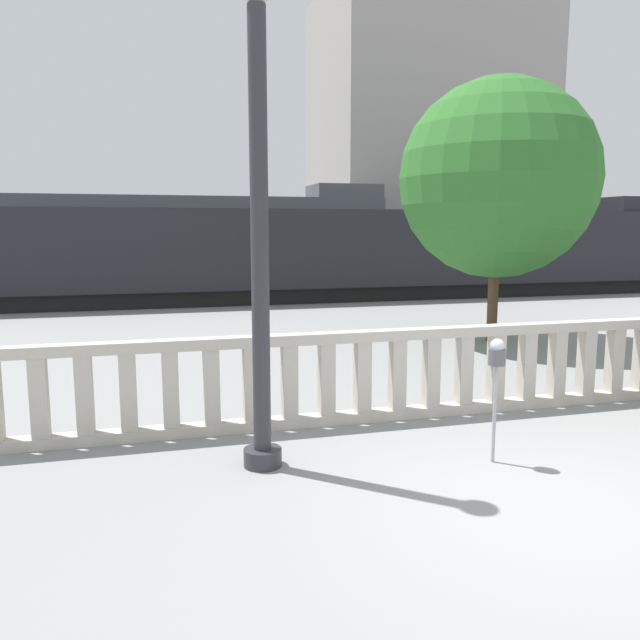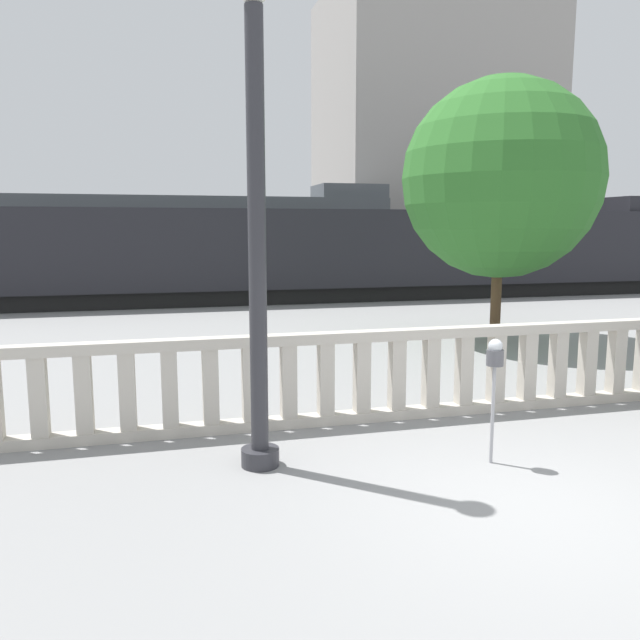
# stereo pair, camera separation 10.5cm
# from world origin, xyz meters

# --- Properties ---
(ground_plane) EXTENTS (160.00, 160.00, 0.00)m
(ground_plane) POSITION_xyz_m (0.00, 0.00, 0.00)
(ground_plane) COLOR gray
(balustrade) EXTENTS (13.64, 0.24, 1.27)m
(balustrade) POSITION_xyz_m (-0.00, 3.03, 0.63)
(balustrade) COLOR #BCB5A8
(balustrade) RESTS_ON ground
(lamppost) EXTENTS (0.43, 0.43, 5.25)m
(lamppost) POSITION_xyz_m (-2.39, 1.77, 2.64)
(lamppost) COLOR #2D2D33
(lamppost) RESTS_ON ground
(parking_meter) EXTENTS (0.19, 0.19, 1.44)m
(parking_meter) POSITION_xyz_m (0.18, 1.19, 1.17)
(parking_meter) COLOR #99999E
(parking_meter) RESTS_ON ground
(train_near) EXTENTS (29.39, 2.67, 3.89)m
(train_near) POSITION_xyz_m (3.13, 17.30, 1.73)
(train_near) COLOR black
(train_near) RESTS_ON ground
(train_far) EXTENTS (19.72, 2.71, 4.54)m
(train_far) POSITION_xyz_m (-3.23, 22.40, 2.07)
(train_far) COLOR black
(train_far) RESTS_ON ground
(building_block) EXTENTS (11.51, 8.77, 15.24)m
(building_block) POSITION_xyz_m (11.51, 28.28, 7.62)
(building_block) COLOR gray
(building_block) RESTS_ON ground
(tree_left) EXTENTS (4.52, 4.52, 6.01)m
(tree_left) POSITION_xyz_m (4.22, 8.12, 3.75)
(tree_left) COLOR #4C3823
(tree_left) RESTS_ON ground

